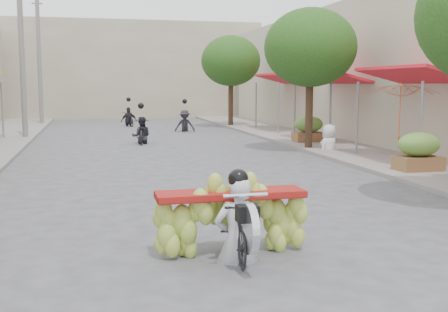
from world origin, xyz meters
TOP-DOWN VIEW (x-y plane):
  - ground at (0.00, 0.00)m, footprint 120.00×120.00m
  - sidewalk_right at (7.00, 15.00)m, footprint 4.00×60.00m
  - far_building at (0.00, 38.00)m, footprint 20.00×6.00m
  - utility_pole_far at (-5.40, 21.00)m, footprint 0.60×0.24m
  - utility_pole_back at (-5.40, 30.00)m, footprint 0.60×0.24m
  - street_tree_mid at (5.40, 14.00)m, footprint 3.40×3.40m
  - street_tree_far at (5.40, 26.00)m, footprint 3.40×3.40m
  - produce_crate_mid at (6.20, 8.00)m, footprint 1.20×0.88m
  - produce_crate_far at (6.20, 16.00)m, footprint 1.20×0.88m
  - banana_motorbike at (-0.58, 1.93)m, footprint 2.20×1.76m
  - market_umbrella at (6.11, 8.84)m, footprint 2.39×2.39m
  - pedestrian at (5.92, 13.30)m, footprint 1.03×0.89m
  - bg_motorbike_a at (-0.48, 17.82)m, footprint 0.84×1.74m
  - bg_motorbike_b at (2.28, 23.46)m, footprint 1.14×1.57m
  - bg_motorbike_c at (-0.32, 27.83)m, footprint 1.07×1.55m

SIDE VIEW (x-z plane):
  - ground at x=0.00m, z-range 0.00..0.00m
  - sidewalk_right at x=7.00m, z-range 0.00..0.12m
  - produce_crate_mid at x=6.20m, z-range 0.13..1.29m
  - produce_crate_far at x=6.20m, z-range 0.13..1.29m
  - bg_motorbike_a at x=-0.48m, z-range -0.24..1.71m
  - banana_motorbike at x=-0.58m, z-range -0.37..1.85m
  - bg_motorbike_c at x=-0.32m, z-range -0.15..1.80m
  - bg_motorbike_b at x=2.28m, z-range -0.10..1.85m
  - pedestrian at x=5.92m, z-range 0.12..1.92m
  - market_umbrella at x=6.11m, z-range 1.60..3.49m
  - far_building at x=0.00m, z-range 0.00..7.00m
  - street_tree_mid at x=5.40m, z-range 1.16..6.41m
  - street_tree_far at x=5.40m, z-range 1.16..6.41m
  - utility_pole_far at x=-5.40m, z-range 0.03..8.03m
  - utility_pole_back at x=-5.40m, z-range 0.03..8.03m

